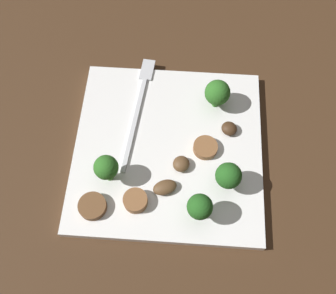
{
  "coord_description": "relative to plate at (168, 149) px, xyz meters",
  "views": [
    {
      "loc": [
        -0.21,
        -0.01,
        0.45
      ],
      "look_at": [
        0.0,
        0.0,
        0.01
      ],
      "focal_mm": 39.49,
      "sensor_mm": 36.0,
      "label": 1
    }
  ],
  "objects": [
    {
      "name": "sausage_slice_0",
      "position": [
        -0.08,
        0.03,
        0.01
      ],
      "size": [
        0.03,
        0.03,
        0.01
      ],
      "primitive_type": "cylinder",
      "rotation": [
        0.0,
        0.0,
        1.4
      ],
      "color": "brown",
      "rests_on": "plate"
    },
    {
      "name": "sausage_slice_2",
      "position": [
        -0.0,
        -0.05,
        0.01
      ],
      "size": [
        0.04,
        0.04,
        0.01
      ],
      "primitive_type": "cylinder",
      "rotation": [
        0.0,
        0.0,
        0.16
      ],
      "color": "brown",
      "rests_on": "plate"
    },
    {
      "name": "ground_plane",
      "position": [
        0.0,
        0.0,
        -0.01
      ],
      "size": [
        1.4,
        1.4,
        0.0
      ],
      "primitive_type": "plane",
      "color": "#422B19"
    },
    {
      "name": "broccoli_floret_0",
      "position": [
        -0.09,
        -0.04,
        0.04
      ],
      "size": [
        0.03,
        0.03,
        0.05
      ],
      "color": "#296420",
      "rests_on": "plate"
    },
    {
      "name": "mushroom_0",
      "position": [
        -0.03,
        -0.02,
        0.01
      ],
      "size": [
        0.03,
        0.03,
        0.01
      ],
      "primitive_type": "ellipsoid",
      "rotation": [
        0.0,
        0.0,
        2.79
      ],
      "color": "brown",
      "rests_on": "plate"
    },
    {
      "name": "sausage_slice_1",
      "position": [
        -0.09,
        0.09,
        0.01
      ],
      "size": [
        0.04,
        0.04,
        0.01
      ],
      "primitive_type": "cylinder",
      "rotation": [
        0.0,
        0.0,
        1.28
      ],
      "color": "brown",
      "rests_on": "plate"
    },
    {
      "name": "fork",
      "position": [
        0.06,
        0.04,
        0.01
      ],
      "size": [
        0.18,
        0.03,
        0.0
      ],
      "rotation": [
        0.0,
        0.0,
        -0.1
      ],
      "color": "silver",
      "rests_on": "plate"
    },
    {
      "name": "broccoli_floret_2",
      "position": [
        0.07,
        -0.06,
        0.04
      ],
      "size": [
        0.03,
        0.03,
        0.05
      ],
      "color": "#347525",
      "rests_on": "plate"
    },
    {
      "name": "mushroom_1",
      "position": [
        0.03,
        -0.08,
        0.01
      ],
      "size": [
        0.03,
        0.03,
        0.01
      ],
      "primitive_type": "ellipsoid",
      "rotation": [
        0.0,
        0.0,
        4.13
      ],
      "color": "#422B19",
      "rests_on": "plate"
    },
    {
      "name": "mushroom_3",
      "position": [
        -0.06,
        0.0,
        0.01
      ],
      "size": [
        0.03,
        0.04,
        0.01
      ],
      "primitive_type": "ellipsoid",
      "rotation": [
        0.0,
        0.0,
        5.09
      ],
      "color": "brown",
      "rests_on": "plate"
    },
    {
      "name": "broccoli_floret_1",
      "position": [
        -0.05,
        -0.07,
        0.04
      ],
      "size": [
        0.03,
        0.03,
        0.05
      ],
      "color": "#296420",
      "rests_on": "plate"
    },
    {
      "name": "plate",
      "position": [
        0.0,
        0.0,
        0.0
      ],
      "size": [
        0.25,
        0.25,
        0.01
      ],
      "primitive_type": "cube",
      "color": "white",
      "rests_on": "ground_plane"
    },
    {
      "name": "broccoli_floret_3",
      "position": [
        -0.05,
        0.07,
        0.04
      ],
      "size": [
        0.03,
        0.03,
        0.05
      ],
      "color": "#347525",
      "rests_on": "plate"
    }
  ]
}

